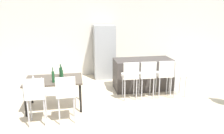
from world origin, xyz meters
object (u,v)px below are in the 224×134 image
Objects in this scene: bar_chair_far at (179,72)px; dining_table at (54,82)px; wine_glass_right at (33,77)px; wine_bottle_end at (62,75)px; wine_glass_middle at (41,79)px; bar_chair_right at (165,73)px; potted_plant at (164,66)px; wine_bottle_left at (61,72)px; dining_chair_far at (66,92)px; wine_bottle_far at (53,77)px; bar_chair_middle at (147,74)px; kitchen_island at (143,74)px; refrigerator at (104,52)px; dining_chair_near at (35,94)px; wine_glass_near at (33,79)px; bar_chair_left at (130,75)px.

bar_chair_far is 0.77× the size of dining_table.
dining_table is 0.51m from wine_glass_right.
wine_glass_middle is (-0.44, -0.21, -0.01)m from wine_bottle_end.
bar_chair_right reaches higher than dining_table.
bar_chair_far reaches higher than potted_plant.
potted_plant is at bearing 30.29° from wine_bottle_left.
wine_bottle_far is at bearing 117.60° from dining_chair_far.
wine_bottle_end is 0.95× the size of wine_bottle_far.
bar_chair_right and dining_chair_far have the same top height.
dining_chair_far reaches higher than wine_glass_right.
bar_chair_far is at bearing -0.01° from bar_chair_middle.
wine_bottle_far reaches higher than bar_chair_right.
potted_plant is (1.26, 1.36, -0.16)m from kitchen_island.
dining_chair_near is at bearing -120.87° from refrigerator.
wine_glass_near is at bearing 147.83° from dining_chair_far.
wine_glass_middle is 3.18m from refrigerator.
dining_chair_far is 0.69m from wine_bottle_end.
refrigerator is (-0.86, 2.14, 0.22)m from bar_chair_middle.
refrigerator is (1.78, 2.64, 0.06)m from wine_glass_middle.
bar_chair_middle is 0.77× the size of dining_table.
wine_glass_middle is 0.33× the size of potted_plant.
dining_table is at bearing 94.07° from wine_bottle_far.
wine_bottle_left is at bearing 44.74° from dining_table.
wine_glass_near is at bearing -140.87° from dining_table.
bar_chair_middle reaches higher than wine_glass_right.
wine_glass_near is at bearing -171.49° from bar_chair_right.
bar_chair_far is at bearing -0.03° from bar_chair_right.
potted_plant is at bearing 56.90° from bar_chair_middle.
bar_chair_left reaches higher than potted_plant.
bar_chair_left is 1.00× the size of bar_chair_right.
potted_plant is (3.63, 2.12, -0.57)m from wine_bottle_left.
wine_bottle_far reaches higher than potted_plant.
bar_chair_middle is at bearing -123.10° from potted_plant.
kitchen_island is at bearing 52.35° from bar_chair_left.
bar_chair_left is 1.00× the size of bar_chair_far.
dining_table is at bearing 39.13° from wine_glass_near.
bar_chair_left is 2.19m from refrigerator.
wine_bottle_left is 0.91× the size of wine_bottle_far.
wine_glass_middle is 1.00× the size of wine_glass_right.
bar_chair_right is 1.99× the size of potted_plant.
wine_glass_right is at bearing -151.02° from wine_bottle_left.
bar_chair_left is 2.42m from wine_glass_near.
wine_glass_right is (-0.13, 0.63, 0.17)m from dining_chair_near.
refrigerator reaches higher than wine_glass_near.
dining_table is at bearing -177.31° from bar_chair_far.
wine_bottle_left is 0.43m from wine_bottle_far.
wine_glass_near is at bearing -161.82° from wine_bottle_end.
bar_chair_left reaches higher than dining_table.
bar_chair_right is 3.37m from wine_glass_near.
bar_chair_left is 6.03× the size of wine_glass_middle.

